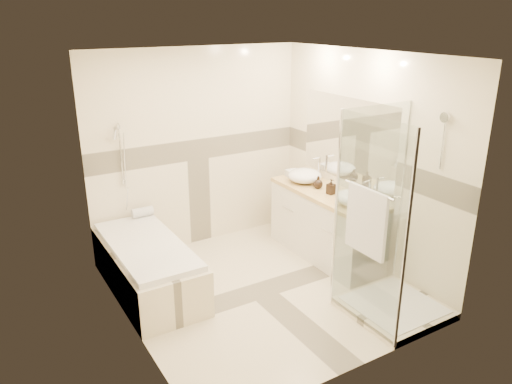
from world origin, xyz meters
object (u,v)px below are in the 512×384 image
vessel_sink_near (305,176)px  amenity_bottle_a (331,187)px  vanity (326,224)px  amenity_bottle_b (318,182)px  bathtub (148,264)px  vessel_sink_far (354,198)px  shower_enclosure (384,267)px

vessel_sink_near → amenity_bottle_a: amenity_bottle_a is taller
vanity → amenity_bottle_b: amenity_bottle_b is taller
vessel_sink_near → amenity_bottle_b: (0.00, -0.27, -0.01)m
vanity → vessel_sink_near: (-0.02, 0.43, 0.51)m
bathtub → vessel_sink_far: 2.37m
bathtub → shower_enclosure: size_ratio=0.83×
amenity_bottle_b → bathtub: bearing=174.8°
vessel_sink_far → shower_enclosure: bearing=-109.2°
vanity → amenity_bottle_a: size_ratio=8.89×
bathtub → vessel_sink_far: vessel_sink_far is taller
vessel_sink_near → bathtub: bearing=-177.8°
bathtub → vanity: vanity is taller
vanity → vessel_sink_far: bearing=-92.3°
vessel_sink_far → amenity_bottle_a: amenity_bottle_a is taller
vessel_sink_near → shower_enclosure: bearing=-99.1°
vanity → vessel_sink_far: size_ratio=3.98×
bathtub → vessel_sink_near: size_ratio=4.00×
shower_enclosure → vessel_sink_far: (0.27, 0.78, 0.43)m
vanity → bathtub: bearing=170.8°
bathtub → amenity_bottle_a: amenity_bottle_a is taller
vanity → vessel_sink_far: vessel_sink_far is taller
bathtub → vessel_sink_near: bearing=2.2°
shower_enclosure → vessel_sink_far: shower_enclosure is taller
vessel_sink_far → amenity_bottle_a: 0.40m
amenity_bottle_a → amenity_bottle_b: size_ratio=1.20×
amenity_bottle_b → shower_enclosure: bearing=-100.8°
vanity → vessel_sink_near: size_ratio=3.81×
vessel_sink_near → amenity_bottle_a: size_ratio=2.33×
bathtub → amenity_bottle_b: bearing=-5.2°
shower_enclosure → amenity_bottle_a: bearing=77.0°
shower_enclosure → vessel_sink_near: bearing=80.9°
vanity → vessel_sink_near: bearing=92.6°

